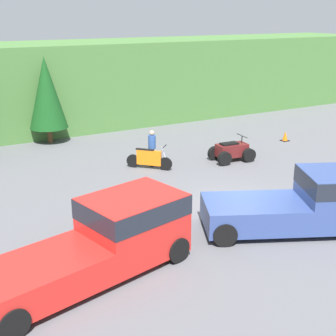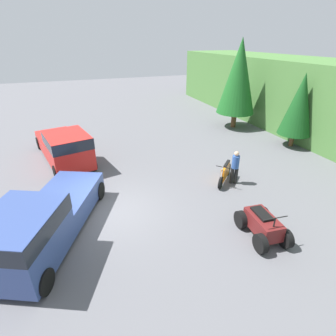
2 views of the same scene
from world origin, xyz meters
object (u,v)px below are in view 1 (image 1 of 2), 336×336
Objects in this scene: dirt_bike at (149,159)px; traffic_cone at (285,136)px; quad_atv at (232,151)px; pickup_truck_red at (107,237)px; pickup_truck_second at (315,200)px; rider_person at (152,147)px.

dirt_bike is 2.95× the size of traffic_cone.
quad_atv reaches higher than traffic_cone.
pickup_truck_red is 7.01m from pickup_truck_second.
pickup_truck_red is 1.01× the size of pickup_truck_second.
pickup_truck_second is 11.26× the size of traffic_cone.
rider_person is (0.32, 0.32, 0.46)m from dirt_bike.
pickup_truck_second is at bearing -31.74° from dirt_bike.
quad_atv is 3.91m from rider_person.
dirt_bike is 0.95× the size of rider_person.
pickup_truck_red reaches higher than dirt_bike.
traffic_cone is at bearing 76.79° from pickup_truck_second.
quad_atv reaches higher than dirt_bike.
traffic_cone is at bearing 49.49° from dirt_bike.
pickup_truck_red is 3.87× the size of dirt_bike.
traffic_cone is (13.91, 8.02, -0.78)m from pickup_truck_red.
quad_atv is 3.83× the size of traffic_cone.
rider_person is (5.38, 7.70, -0.11)m from pickup_truck_red.
dirt_bike reaches higher than traffic_cone.
rider_person is (-3.70, 1.20, 0.45)m from quad_atv.
pickup_truck_red is 8.97m from dirt_bike.
dirt_bike is 0.64m from rider_person.
pickup_truck_red is at bearing -139.20° from quad_atv.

